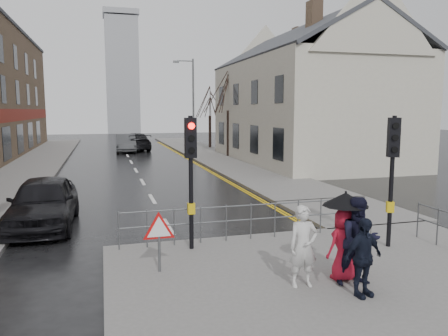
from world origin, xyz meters
TOP-DOWN VIEW (x-y plane):
  - ground at (0.00, 0.00)m, footprint 120.00×120.00m
  - near_pavement at (3.00, -3.50)m, footprint 10.00×9.00m
  - left_pavement at (-6.50, 23.00)m, footprint 4.00×44.00m
  - right_pavement at (6.50, 25.00)m, footprint 4.00×40.00m
  - pavement_bridge_right at (6.50, 3.00)m, footprint 4.00×4.20m
  - building_right_cream at (12.00, 18.00)m, footprint 9.00×16.40m
  - church_tower at (1.50, 62.00)m, footprint 5.00×5.00m
  - traffic_signal_near_left at (0.20, 0.20)m, footprint 0.28×0.27m
  - traffic_signal_near_right at (5.20, -1.00)m, footprint 0.34×0.33m
  - guard_railing_front at (1.95, 0.60)m, footprint 7.14×0.04m
  - warning_sign at (-0.80, -1.21)m, footprint 0.80×0.07m
  - street_lamp at (5.82, 28.00)m, footprint 1.83×0.25m
  - tree_near at (7.50, 22.00)m, footprint 2.40×2.40m
  - tree_far at (8.00, 30.00)m, footprint 2.40×2.40m
  - pedestrian_a at (1.88, -2.79)m, footprint 0.63×0.43m
  - pedestrian_b at (3.01, -3.01)m, footprint 0.91×0.73m
  - pedestrian_with_umbrella at (2.86, -2.69)m, footprint 0.96×0.96m
  - pedestrian_d at (2.77, -3.52)m, footprint 0.96×0.55m
  - car_parked at (-3.77, 4.00)m, footprint 2.00×4.74m
  - car_mid at (0.05, 28.78)m, footprint 1.79×4.82m
  - car_far at (0.99, 30.10)m, footprint 2.70×5.66m

SIDE VIEW (x-z plane):
  - ground at x=0.00m, z-range 0.00..0.00m
  - near_pavement at x=3.00m, z-range 0.00..0.14m
  - left_pavement at x=-6.50m, z-range 0.00..0.14m
  - right_pavement at x=6.50m, z-range 0.00..0.14m
  - pavement_bridge_right at x=6.50m, z-range 0.00..0.14m
  - car_mid at x=0.05m, z-range 0.00..1.57m
  - car_far at x=0.99m, z-range 0.00..1.59m
  - car_parked at x=-3.77m, z-range 0.00..1.60m
  - guard_railing_front at x=1.95m, z-range 0.36..1.36m
  - pedestrian_d at x=2.77m, z-range 0.14..1.67m
  - pedestrian_a at x=1.88m, z-range 0.14..1.80m
  - warning_sign at x=-0.80m, z-range 0.37..1.72m
  - pedestrian_b at x=3.01m, z-range 0.14..1.95m
  - pedestrian_with_umbrella at x=2.86m, z-range 0.28..2.14m
  - traffic_signal_near_left at x=0.20m, z-range 0.76..4.16m
  - traffic_signal_near_right at x=5.20m, z-range 0.76..4.16m
  - tree_far at x=8.00m, z-range 1.60..7.24m
  - street_lamp at x=5.82m, z-range 0.71..8.71m
  - building_right_cream at x=12.00m, z-range -0.27..9.83m
  - tree_near at x=7.50m, z-range 1.85..8.43m
  - church_tower at x=1.50m, z-range 0.00..18.00m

